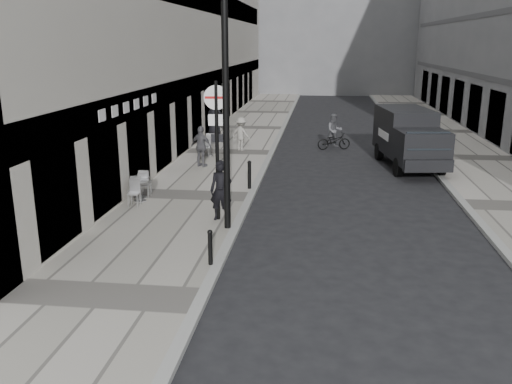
% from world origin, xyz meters
% --- Properties ---
extents(sidewalk, '(4.00, 60.00, 0.12)m').
position_xyz_m(sidewalk, '(-2.00, 18.00, 0.06)').
color(sidewalk, '#A49D94').
rests_on(sidewalk, ground).
extents(far_sidewalk, '(4.00, 60.00, 0.12)m').
position_xyz_m(far_sidewalk, '(9.00, 18.00, 0.06)').
color(far_sidewalk, '#A49D94').
rests_on(far_sidewalk, ground).
extents(walking_man, '(0.65, 0.44, 1.76)m').
position_xyz_m(walking_man, '(-0.50, 7.84, 1.00)').
color(walking_man, black).
rests_on(walking_man, sidewalk).
extents(sign_post, '(0.69, 0.12, 4.00)m').
position_xyz_m(sign_post, '(-0.60, 7.88, 2.68)').
color(sign_post, black).
rests_on(sign_post, sidewalk).
extents(lamppost, '(0.31, 0.31, 6.93)m').
position_xyz_m(lamppost, '(-0.20, 7.16, 3.98)').
color(lamppost, black).
rests_on(lamppost, sidewalk).
extents(bollard_near, '(0.11, 0.11, 0.80)m').
position_xyz_m(bollard_near, '(-0.15, 4.53, 0.52)').
color(bollard_near, black).
rests_on(bollard_near, sidewalk).
extents(bollard_far, '(0.13, 0.13, 0.94)m').
position_xyz_m(bollard_far, '(-0.15, 11.41, 0.59)').
color(bollard_far, black).
rests_on(bollard_far, sidewalk).
extents(panel_van, '(2.58, 5.33, 2.41)m').
position_xyz_m(panel_van, '(5.98, 16.22, 1.36)').
color(panel_van, black).
rests_on(panel_van, ground).
extents(cyclist, '(1.73, 0.98, 1.77)m').
position_xyz_m(cyclist, '(2.95, 19.70, 0.69)').
color(cyclist, black).
rests_on(cyclist, ground).
extents(pedestrian_a, '(1.08, 0.77, 1.70)m').
position_xyz_m(pedestrian_a, '(-2.59, 14.66, 0.97)').
color(pedestrian_a, '#525256').
rests_on(pedestrian_a, sidewalk).
extents(pedestrian_b, '(1.18, 1.00, 1.59)m').
position_xyz_m(pedestrian_b, '(-1.47, 18.35, 0.91)').
color(pedestrian_b, gray).
rests_on(pedestrian_b, sidewalk).
extents(pedestrian_c, '(1.01, 0.71, 1.94)m').
position_xyz_m(pedestrian_c, '(-3.60, 22.56, 1.09)').
color(pedestrian_c, black).
rests_on(pedestrian_c, sidewalk).
extents(cafe_table_near, '(0.65, 1.47, 0.84)m').
position_xyz_m(cafe_table_near, '(-3.60, 9.78, 0.55)').
color(cafe_table_near, silver).
rests_on(cafe_table_near, sidewalk).
extents(cafe_table_mid, '(0.64, 1.45, 0.83)m').
position_xyz_m(cafe_table_mid, '(-3.50, 9.40, 0.54)').
color(cafe_table_mid, silver).
rests_on(cafe_table_mid, sidewalk).
extents(cafe_table_far, '(0.72, 1.63, 0.93)m').
position_xyz_m(cafe_table_far, '(-2.80, 17.06, 0.59)').
color(cafe_table_far, '#AFAFB1').
rests_on(cafe_table_far, sidewalk).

